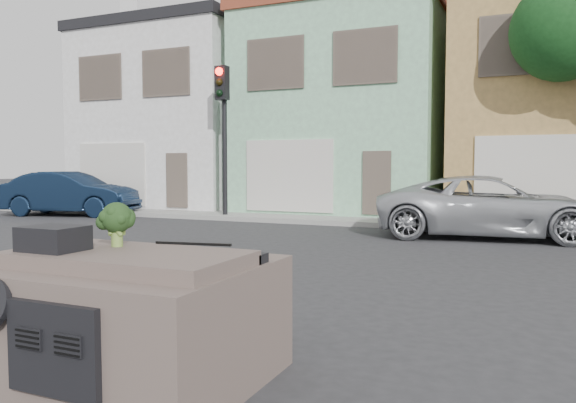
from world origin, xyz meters
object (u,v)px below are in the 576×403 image
Objects in this scene: navy_sedan at (70,215)px; silver_pickup at (490,238)px; traffic_signal at (223,143)px; broccoli at (117,224)px.

silver_pickup is at bearing -105.81° from navy_sedan.
traffic_signal is 13.99m from broccoli.
navy_sedan is at bearing 81.36° from silver_pickup.
silver_pickup is 11.32m from broccoli.
broccoli is (6.24, -12.46, -1.24)m from traffic_signal.
broccoli is (-2.28, -11.01, 1.31)m from silver_pickup.
silver_pickup is (14.28, -0.45, 0.00)m from navy_sedan.
silver_pickup is at bearing 78.29° from broccoli.
traffic_signal reaches higher than silver_pickup.
traffic_signal is (-8.52, 1.46, 2.55)m from silver_pickup.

